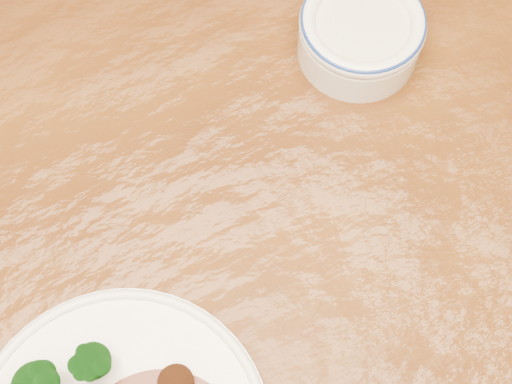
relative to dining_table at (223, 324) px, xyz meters
name	(u,v)px	position (x,y,z in m)	size (l,w,h in m)	color
dining_table	(223,324)	(0.00, 0.00, 0.00)	(1.52, 0.93, 0.75)	#5F3510
dip_bowl	(361,33)	(0.25, 0.18, 0.11)	(0.13, 0.13, 0.06)	silver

